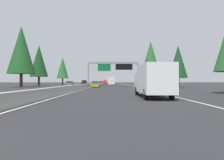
# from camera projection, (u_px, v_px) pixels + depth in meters

# --- Properties ---
(ground_plane) EXTENTS (320.00, 320.00, 0.00)m
(ground_plane) POSITION_uv_depth(u_px,v_px,m) (94.00, 86.00, 64.44)
(ground_plane) COLOR #262628
(median_barrier) EXTENTS (180.00, 0.56, 0.90)m
(median_barrier) POSITION_uv_depth(u_px,v_px,m) (97.00, 84.00, 84.44)
(median_barrier) COLOR #9E9B93
(median_barrier) RESTS_ON ground
(shoulder_stripe_right) EXTENTS (160.00, 0.16, 0.01)m
(shoulder_stripe_right) POSITION_uv_depth(u_px,v_px,m) (128.00, 85.00, 74.48)
(shoulder_stripe_right) COLOR silver
(shoulder_stripe_right) RESTS_ON ground
(shoulder_stripe_median) EXTENTS (160.00, 0.16, 0.01)m
(shoulder_stripe_median) POSITION_uv_depth(u_px,v_px,m) (97.00, 85.00, 74.44)
(shoulder_stripe_median) COLOR silver
(shoulder_stripe_median) RESTS_ON ground
(sign_gantry_overhead) EXTENTS (0.50, 12.68, 6.28)m
(sign_gantry_overhead) POSITION_uv_depth(u_px,v_px,m) (114.00, 67.00, 51.30)
(sign_gantry_overhead) COLOR gray
(sign_gantry_overhead) RESTS_ON ground
(box_truck_mid_left) EXTENTS (8.50, 2.40, 2.95)m
(box_truck_mid_left) POSITION_uv_depth(u_px,v_px,m) (152.00, 80.00, 19.38)
(box_truck_mid_left) COLOR white
(box_truck_mid_left) RESTS_ON ground
(sedan_mid_right) EXTENTS (4.40, 1.80, 1.47)m
(sedan_mid_right) POSITION_uv_depth(u_px,v_px,m) (96.00, 84.00, 48.92)
(sedan_mid_right) COLOR #AD931E
(sedan_mid_right) RESTS_ON ground
(bus_far_left) EXTENTS (11.50, 2.55, 3.10)m
(bus_far_left) POSITION_uv_depth(u_px,v_px,m) (111.00, 80.00, 80.95)
(bus_far_left) COLOR white
(bus_far_left) RESTS_ON ground
(pickup_distant_b) EXTENTS (5.60, 2.00, 1.86)m
(pickup_distant_b) POSITION_uv_depth(u_px,v_px,m) (105.00, 82.00, 113.15)
(pickup_distant_b) COLOR red
(pickup_distant_b) RESTS_ON ground
(sedan_mid_center) EXTENTS (4.40, 1.80, 1.47)m
(sedan_mid_center) POSITION_uv_depth(u_px,v_px,m) (101.00, 83.00, 71.19)
(sedan_mid_center) COLOR slate
(sedan_mid_center) RESTS_ON ground
(oncoming_near) EXTENTS (5.60, 2.00, 1.86)m
(oncoming_near) POSITION_uv_depth(u_px,v_px,m) (84.00, 82.00, 90.29)
(oncoming_near) COLOR black
(oncoming_near) RESTS_ON ground
(oncoming_far) EXTENTS (4.40, 1.80, 1.47)m
(oncoming_far) POSITION_uv_depth(u_px,v_px,m) (70.00, 84.00, 59.23)
(oncoming_far) COLOR slate
(oncoming_far) RESTS_ON ground
(conifer_right_near) EXTENTS (4.58, 4.58, 10.41)m
(conifer_right_near) POSITION_uv_depth(u_px,v_px,m) (178.00, 62.00, 51.37)
(conifer_right_near) COLOR #4C3823
(conifer_right_near) RESTS_ON ground
(conifer_right_mid) EXTENTS (6.15, 6.15, 13.98)m
(conifer_right_mid) POSITION_uv_depth(u_px,v_px,m) (151.00, 59.00, 64.35)
(conifer_right_mid) COLOR #4C3823
(conifer_right_mid) RESTS_ON ground
(conifer_left_near) EXTENTS (6.72, 6.72, 15.27)m
(conifer_left_near) POSITION_uv_depth(u_px,v_px,m) (21.00, 50.00, 51.51)
(conifer_left_near) COLOR #4C3823
(conifer_left_near) RESTS_ON ground
(conifer_left_mid) EXTENTS (5.88, 5.88, 13.37)m
(conifer_left_mid) POSITION_uv_depth(u_px,v_px,m) (39.00, 61.00, 68.23)
(conifer_left_mid) COLOR #4C3823
(conifer_left_mid) RESTS_ON ground
(conifer_left_far) EXTENTS (5.51, 5.51, 12.52)m
(conifer_left_far) POSITION_uv_depth(u_px,v_px,m) (63.00, 68.00, 95.66)
(conifer_left_far) COLOR #4C3823
(conifer_left_far) RESTS_ON ground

